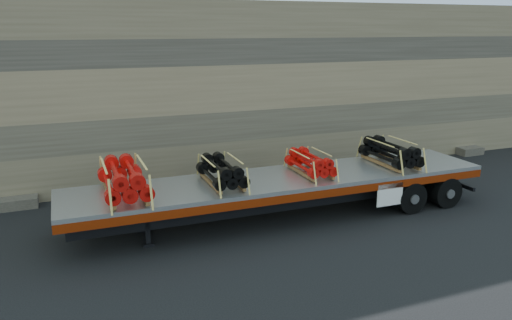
{
  "coord_description": "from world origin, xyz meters",
  "views": [
    {
      "loc": [
        -6.47,
        -13.32,
        6.0
      ],
      "look_at": [
        -0.43,
        1.73,
        1.68
      ],
      "focal_mm": 35.0,
      "sensor_mm": 36.0,
      "label": 1
    }
  ],
  "objects": [
    {
      "name": "ground",
      "position": [
        0.0,
        0.0,
        0.0
      ],
      "size": [
        120.0,
        120.0,
        0.0
      ],
      "primitive_type": "plane",
      "color": "black",
      "rests_on": "ground"
    },
    {
      "name": "rock_wall",
      "position": [
        0.0,
        6.5,
        3.5
      ],
      "size": [
        44.0,
        3.0,
        7.0
      ],
      "primitive_type": "cube",
      "color": "#7A6B54",
      "rests_on": "ground"
    },
    {
      "name": "trailer",
      "position": [
        0.02,
        0.51,
        0.69
      ],
      "size": [
        13.82,
        2.75,
        1.38
      ],
      "primitive_type": null,
      "rotation": [
        0.0,
        0.0,
        -0.01
      ],
      "color": "#B8BBC1",
      "rests_on": "ground"
    },
    {
      "name": "bundle_front",
      "position": [
        -4.91,
        0.55,
        1.83
      ],
      "size": [
        1.28,
        2.53,
        0.9
      ],
      "primitive_type": null,
      "rotation": [
        0.0,
        0.0,
        -0.01
      ],
      "color": "red",
      "rests_on": "trailer"
    },
    {
      "name": "bundle_midfront",
      "position": [
        -2.03,
        0.53,
        1.75
      ],
      "size": [
        1.06,
        2.11,
        0.74
      ],
      "primitive_type": null,
      "rotation": [
        0.0,
        0.0,
        -0.01
      ],
      "color": "black",
      "rests_on": "trailer"
    },
    {
      "name": "bundle_midrear",
      "position": [
        0.99,
        0.51,
        1.72
      ],
      "size": [
        0.98,
        1.93,
        0.68
      ],
      "primitive_type": null,
      "rotation": [
        0.0,
        0.0,
        -0.01
      ],
      "color": "red",
      "rests_on": "trailer"
    },
    {
      "name": "bundle_rear",
      "position": [
        4.1,
        0.48,
        1.78
      ],
      "size": [
        1.15,
        2.27,
        0.8
      ],
      "primitive_type": null,
      "rotation": [
        0.0,
        0.0,
        -0.01
      ],
      "color": "black",
      "rests_on": "trailer"
    }
  ]
}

